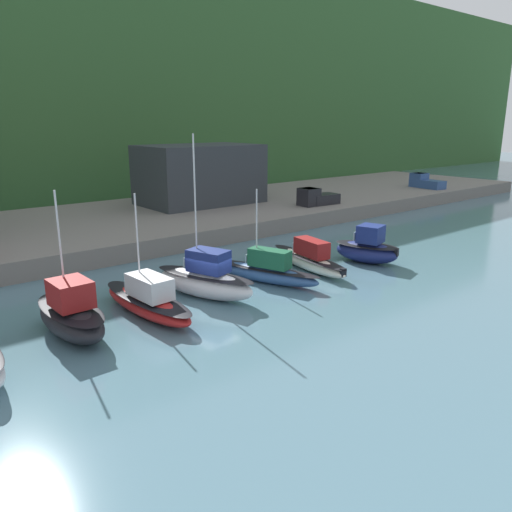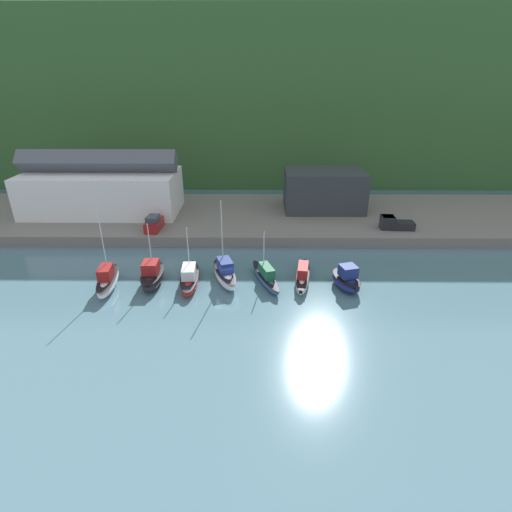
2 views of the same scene
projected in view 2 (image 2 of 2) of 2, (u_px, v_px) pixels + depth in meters
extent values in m
plane|color=slate|center=(226.00, 285.00, 45.65)|extent=(320.00, 320.00, 0.00)
cube|color=#335B2D|center=(244.00, 96.00, 97.96)|extent=(240.00, 50.95, 33.14)
cube|color=slate|center=(236.00, 217.00, 64.47)|extent=(123.17, 21.14, 1.49)
cube|color=white|center=(103.00, 193.00, 63.17)|extent=(23.74, 10.27, 6.39)
cube|color=#515660|center=(97.00, 161.00, 61.06)|extent=(24.21, 3.57, 3.57)
cube|color=#2D3338|center=(324.00, 190.00, 64.61)|extent=(12.66, 8.11, 6.34)
cube|color=slate|center=(328.00, 197.00, 60.99)|extent=(12.03, 0.10, 3.81)
ellipsoid|color=white|center=(108.00, 282.00, 44.64)|extent=(2.49, 7.10, 1.54)
ellipsoid|color=black|center=(108.00, 278.00, 44.42)|extent=(2.57, 7.25, 0.12)
cube|color=maroon|center=(106.00, 272.00, 43.73)|extent=(1.57, 2.56, 1.28)
cube|color=#8CA5B2|center=(109.00, 268.00, 45.05)|extent=(1.19, 0.23, 0.64)
cylinder|color=silver|center=(103.00, 243.00, 43.17)|extent=(0.10, 0.10, 7.64)
ellipsoid|color=black|center=(153.00, 277.00, 45.56)|extent=(2.44, 6.05, 1.63)
ellipsoid|color=black|center=(152.00, 273.00, 45.32)|extent=(2.54, 6.17, 0.12)
cube|color=maroon|center=(151.00, 267.00, 44.67)|extent=(1.75, 2.15, 1.31)
cube|color=#8CA5B2|center=(153.00, 264.00, 45.83)|extent=(1.52, 0.15, 0.65)
cylinder|color=silver|center=(150.00, 247.00, 44.44)|extent=(0.10, 0.10, 5.57)
ellipsoid|color=red|center=(190.00, 279.00, 45.79)|extent=(2.50, 7.96, 1.12)
ellipsoid|color=black|center=(190.00, 276.00, 45.63)|extent=(2.59, 8.13, 0.12)
cube|color=silver|center=(189.00, 271.00, 44.95)|extent=(1.65, 2.84, 1.18)
cube|color=#8CA5B2|center=(190.00, 267.00, 46.40)|extent=(1.31, 0.19, 0.59)
cylinder|color=silver|center=(188.00, 250.00, 44.92)|extent=(0.10, 0.10, 5.52)
ellipsoid|color=white|center=(225.00, 276.00, 45.92)|extent=(4.02, 7.07, 1.67)
ellipsoid|color=black|center=(225.00, 271.00, 45.68)|extent=(4.14, 7.22, 0.12)
cube|color=navy|center=(225.00, 265.00, 45.00)|extent=(2.12, 2.72, 1.32)
cube|color=#8CA5B2|center=(222.00, 262.00, 46.24)|extent=(1.24, 0.51, 0.66)
cylinder|color=silver|center=(222.00, 235.00, 44.32)|extent=(0.10, 0.10, 7.97)
ellipsoid|color=#33568E|center=(265.00, 278.00, 45.98)|extent=(3.92, 7.99, 1.10)
ellipsoid|color=black|center=(265.00, 275.00, 45.82)|extent=(4.03, 8.16, 0.12)
cube|color=#195638|center=(267.00, 271.00, 45.16)|extent=(1.91, 2.98, 1.17)
cube|color=#8CA5B2|center=(262.00, 266.00, 46.56)|extent=(0.94, 0.41, 0.59)
cylinder|color=silver|center=(264.00, 252.00, 45.20)|extent=(0.10, 0.10, 5.03)
ellipsoid|color=white|center=(303.00, 277.00, 46.20)|extent=(2.73, 8.30, 1.09)
ellipsoid|color=black|center=(303.00, 274.00, 46.04)|extent=(2.81, 8.47, 0.12)
cube|color=maroon|center=(303.00, 270.00, 45.36)|extent=(1.55, 3.00, 1.17)
cube|color=#8CA5B2|center=(304.00, 265.00, 46.84)|extent=(1.03, 0.25, 0.59)
cube|color=black|center=(301.00, 292.00, 42.64)|extent=(0.40, 0.33, 0.56)
ellipsoid|color=navy|center=(346.00, 282.00, 44.68)|extent=(3.56, 5.23, 1.58)
ellipsoid|color=black|center=(346.00, 277.00, 44.45)|extent=(3.67, 5.35, 0.12)
cube|color=navy|center=(348.00, 271.00, 43.86)|extent=(2.12, 2.09, 1.30)
cube|color=#8CA5B2|center=(344.00, 269.00, 44.80)|extent=(1.51, 0.54, 0.65)
cube|color=black|center=(356.00, 289.00, 42.57)|extent=(0.42, 0.37, 0.56)
cube|color=maroon|center=(154.00, 225.00, 57.10)|extent=(2.02, 4.29, 1.40)
cube|color=#333842|center=(153.00, 218.00, 56.36)|extent=(1.65, 2.39, 0.76)
cube|color=black|center=(401.00, 225.00, 57.38)|extent=(3.63, 2.22, 1.10)
cube|color=black|center=(387.00, 222.00, 57.34)|extent=(2.01, 2.02, 1.90)
cube|color=#2D333D|center=(388.00, 218.00, 57.05)|extent=(1.73, 1.90, 0.50)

